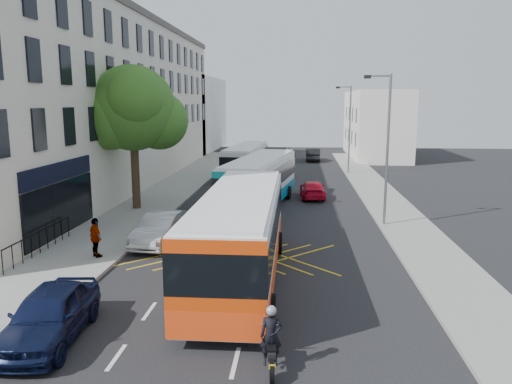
% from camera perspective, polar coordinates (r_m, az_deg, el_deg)
% --- Properties ---
extents(ground, '(120.00, 120.00, 0.00)m').
position_cam_1_polar(ground, '(16.47, -1.05, -13.84)').
color(ground, black).
rests_on(ground, ground).
extents(pavement_left, '(5.00, 70.00, 0.15)m').
position_cam_1_polar(pavement_left, '(32.28, -13.45, -1.89)').
color(pavement_left, gray).
rests_on(pavement_left, ground).
extents(pavement_right, '(3.00, 70.00, 0.15)m').
position_cam_1_polar(pavement_right, '(31.25, 15.68, -2.40)').
color(pavement_right, gray).
rests_on(pavement_right, ground).
extents(terrace_main, '(8.30, 45.00, 13.50)m').
position_cam_1_polar(terrace_main, '(42.39, -16.96, 9.89)').
color(terrace_main, beige).
rests_on(terrace_main, ground).
extents(terrace_far, '(8.00, 20.00, 10.00)m').
position_cam_1_polar(terrace_far, '(71.68, -7.81, 8.82)').
color(terrace_far, silver).
rests_on(terrace_far, ground).
extents(building_right, '(6.00, 18.00, 8.00)m').
position_cam_1_polar(building_right, '(63.71, 13.46, 7.56)').
color(building_right, silver).
rests_on(building_right, ground).
extents(street_tree, '(6.30, 5.70, 8.80)m').
position_cam_1_polar(street_tree, '(31.57, -13.96, 9.20)').
color(street_tree, '#382619').
rests_on(street_tree, pavement_left).
extents(lamp_near, '(1.45, 0.15, 8.00)m').
position_cam_1_polar(lamp_near, '(27.43, 14.62, 5.54)').
color(lamp_near, slate).
rests_on(lamp_near, pavement_right).
extents(lamp_far, '(1.45, 0.15, 8.00)m').
position_cam_1_polar(lamp_far, '(47.23, 10.55, 7.55)').
color(lamp_far, slate).
rests_on(lamp_far, pavement_right).
extents(railings, '(0.08, 5.60, 1.14)m').
position_cam_1_polar(railings, '(23.93, -23.52, -5.13)').
color(railings, black).
rests_on(railings, pavement_left).
extents(bus_near, '(3.07, 12.04, 3.38)m').
position_cam_1_polar(bus_near, '(19.05, -1.82, -4.78)').
color(bus_near, silver).
rests_on(bus_near, ground).
extents(bus_mid, '(4.36, 11.78, 3.24)m').
position_cam_1_polar(bus_mid, '(31.91, 0.45, 1.23)').
color(bus_mid, silver).
rests_on(bus_mid, ground).
extents(bus_far, '(3.21, 10.67, 2.96)m').
position_cam_1_polar(bus_far, '(44.02, -1.13, 3.54)').
color(bus_far, silver).
rests_on(bus_far, ground).
extents(motorbike, '(0.62, 1.93, 1.71)m').
position_cam_1_polar(motorbike, '(13.17, 1.73, -16.46)').
color(motorbike, black).
rests_on(motorbike, ground).
extents(parked_car_blue, '(2.19, 4.66, 1.54)m').
position_cam_1_polar(parked_car_blue, '(15.73, -22.53, -12.81)').
color(parked_car_blue, '#0C1433').
rests_on(parked_car_blue, ground).
extents(parked_car_silver, '(2.04, 4.70, 1.50)m').
position_cam_1_polar(parked_car_silver, '(24.30, -10.77, -4.14)').
color(parked_car_silver, '#B1B4B9').
rests_on(parked_car_silver, ground).
extents(red_hatchback, '(1.82, 4.21, 1.21)m').
position_cam_1_polar(red_hatchback, '(35.51, 6.48, 0.29)').
color(red_hatchback, red).
rests_on(red_hatchback, ground).
extents(distant_car_grey, '(2.40, 4.43, 1.18)m').
position_cam_1_polar(distant_car_grey, '(58.80, 3.37, 4.28)').
color(distant_car_grey, '#3C3F43').
rests_on(distant_car_grey, ground).
extents(distant_car_dark, '(1.68, 4.53, 1.48)m').
position_cam_1_polar(distant_car_dark, '(57.86, 6.54, 4.28)').
color(distant_car_dark, black).
rests_on(distant_car_dark, ground).
extents(pedestrian_far, '(1.02, 1.00, 1.72)m').
position_cam_1_polar(pedestrian_far, '(22.43, -17.85, -4.99)').
color(pedestrian_far, gray).
rests_on(pedestrian_far, pavement_left).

